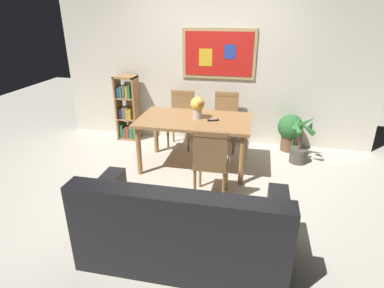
# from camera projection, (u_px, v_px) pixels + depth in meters

# --- Properties ---
(ground_plane) EXTENTS (12.00, 12.00, 0.00)m
(ground_plane) POSITION_uv_depth(u_px,v_px,m) (194.00, 183.00, 4.19)
(ground_plane) COLOR beige
(wall_back_with_painting) EXTENTS (5.20, 0.14, 2.60)m
(wall_back_with_painting) POSITION_uv_depth(u_px,v_px,m) (214.00, 64.00, 5.13)
(wall_back_with_painting) COLOR silver
(wall_back_with_painting) RESTS_ON ground_plane
(dining_table) EXTENTS (1.55, 0.91, 0.73)m
(dining_table) POSITION_uv_depth(u_px,v_px,m) (194.00, 125.00, 4.39)
(dining_table) COLOR #9E7042
(dining_table) RESTS_ON ground_plane
(dining_chair_far_right) EXTENTS (0.40, 0.41, 0.91)m
(dining_chair_far_right) POSITION_uv_depth(u_px,v_px,m) (225.00, 116.00, 5.09)
(dining_chair_far_right) COLOR #9E7042
(dining_chair_far_right) RESTS_ON ground_plane
(dining_chair_near_right) EXTENTS (0.40, 0.41, 0.91)m
(dining_chair_near_right) POSITION_uv_depth(u_px,v_px,m) (211.00, 159.00, 3.64)
(dining_chair_near_right) COLOR #9E7042
(dining_chair_near_right) RESTS_ON ground_plane
(dining_chair_far_left) EXTENTS (0.40, 0.41, 0.91)m
(dining_chair_far_left) POSITION_uv_depth(u_px,v_px,m) (182.00, 114.00, 5.18)
(dining_chair_far_left) COLOR #9E7042
(dining_chair_far_left) RESTS_ON ground_plane
(leather_couch) EXTENTS (1.80, 0.84, 0.84)m
(leather_couch) POSITION_uv_depth(u_px,v_px,m) (183.00, 230.00, 2.82)
(leather_couch) COLOR black
(leather_couch) RESTS_ON ground_plane
(bookshelf) EXTENTS (0.36, 0.28, 1.11)m
(bookshelf) POSITION_uv_depth(u_px,v_px,m) (128.00, 111.00, 5.48)
(bookshelf) COLOR #9E7042
(bookshelf) RESTS_ON ground_plane
(potted_ivy) EXTENTS (0.40, 0.40, 0.60)m
(potted_ivy) POSITION_uv_depth(u_px,v_px,m) (290.00, 130.00, 5.04)
(potted_ivy) COLOR brown
(potted_ivy) RESTS_ON ground_plane
(potted_palm) EXTENTS (0.39, 0.43, 0.73)m
(potted_palm) POSITION_uv_depth(u_px,v_px,m) (300.00, 144.00, 4.66)
(potted_palm) COLOR #4C4742
(potted_palm) RESTS_ON ground_plane
(flower_vase) EXTENTS (0.20, 0.20, 0.30)m
(flower_vase) POSITION_uv_depth(u_px,v_px,m) (197.00, 106.00, 4.31)
(flower_vase) COLOR beige
(flower_vase) RESTS_ON dining_table
(tv_remote) EXTENTS (0.16, 0.10, 0.02)m
(tv_remote) POSITION_uv_depth(u_px,v_px,m) (213.00, 120.00, 4.28)
(tv_remote) COLOR black
(tv_remote) RESTS_ON dining_table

